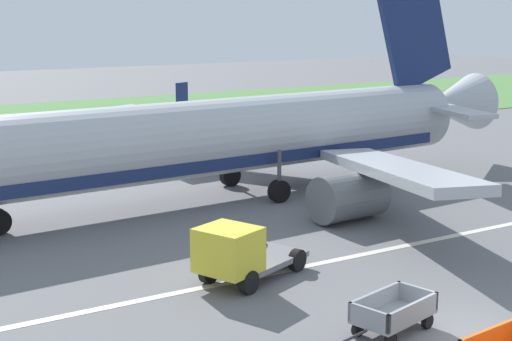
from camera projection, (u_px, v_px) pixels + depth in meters
The scene contains 6 objects.
ground_plane at pixel (469, 335), 22.19m from camera, with size 220.00×220.00×0.00m, color slate.
grass_strip at pixel (15, 124), 63.83m from camera, with size 220.00×28.00×0.06m, color #518442.
apron_stripe at pixel (316, 264), 28.42m from camera, with size 120.00×0.36×0.01m, color silver.
airplane at pixel (229, 137), 38.07m from camera, with size 37.64×30.25×11.34m.
baggage_cart_second_in_row at pixel (393, 313), 22.28m from camera, with size 3.62×1.96×1.07m.
service_truck_beside_carts at pixel (237, 253), 26.14m from camera, with size 4.77×3.39×2.10m.
Camera 1 is at (-16.09, -14.50, 9.12)m, focal length 54.12 mm.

